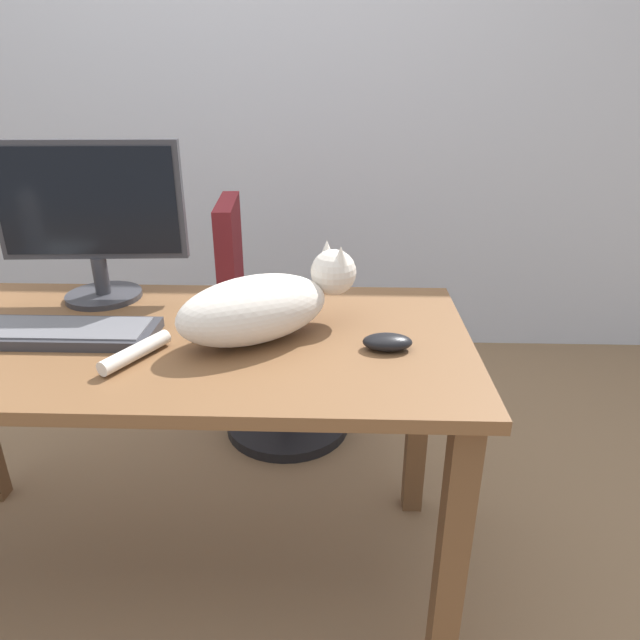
{
  "coord_description": "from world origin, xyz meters",
  "views": [
    {
      "loc": [
        0.44,
        -1.18,
        1.3
      ],
      "look_at": [
        0.4,
        -0.04,
        0.8
      ],
      "focal_mm": 31.56,
      "sensor_mm": 36.0,
      "label": 1
    }
  ],
  "objects_px": {
    "cat": "(263,305)",
    "computer_mouse": "(387,342)",
    "office_chair": "(272,339)",
    "monitor": "(91,216)",
    "keyboard": "(60,332)"
  },
  "relations": [
    {
      "from": "keyboard",
      "to": "computer_mouse",
      "type": "relative_size",
      "value": 4.0
    },
    {
      "from": "office_chair",
      "to": "keyboard",
      "type": "distance_m",
      "value": 0.91
    },
    {
      "from": "keyboard",
      "to": "cat",
      "type": "relative_size",
      "value": 0.84
    },
    {
      "from": "monitor",
      "to": "keyboard",
      "type": "distance_m",
      "value": 0.33
    },
    {
      "from": "office_chair",
      "to": "monitor",
      "type": "distance_m",
      "value": 0.85
    },
    {
      "from": "keyboard",
      "to": "computer_mouse",
      "type": "xyz_separation_m",
      "value": [
        0.75,
        -0.04,
        0.0
      ]
    },
    {
      "from": "cat",
      "to": "computer_mouse",
      "type": "bearing_deg",
      "value": -10.81
    },
    {
      "from": "cat",
      "to": "computer_mouse",
      "type": "distance_m",
      "value": 0.29
    },
    {
      "from": "cat",
      "to": "computer_mouse",
      "type": "relative_size",
      "value": 4.79
    },
    {
      "from": "keyboard",
      "to": "office_chair",
      "type": "bearing_deg",
      "value": 61.74
    },
    {
      "from": "office_chair",
      "to": "keyboard",
      "type": "height_order",
      "value": "office_chair"
    },
    {
      "from": "monitor",
      "to": "computer_mouse",
      "type": "height_order",
      "value": "monitor"
    },
    {
      "from": "keyboard",
      "to": "cat",
      "type": "distance_m",
      "value": 0.48
    },
    {
      "from": "monitor",
      "to": "computer_mouse",
      "type": "relative_size",
      "value": 4.37
    },
    {
      "from": "computer_mouse",
      "to": "keyboard",
      "type": "bearing_deg",
      "value": 177.28
    }
  ]
}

